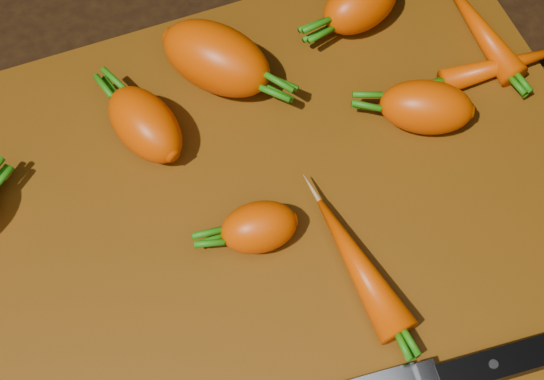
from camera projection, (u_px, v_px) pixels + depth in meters
name	position (u px, v px, depth m)	size (l,w,h in m)	color
ground	(277.00, 222.00, 0.57)	(2.00, 2.00, 0.01)	black
cutting_board	(277.00, 216.00, 0.56)	(0.50, 0.40, 0.01)	#502C07
carrot_1	(259.00, 227.00, 0.53)	(0.05, 0.04, 0.04)	#EE4900
carrot_2	(216.00, 58.00, 0.59)	(0.09, 0.05, 0.05)	#EE4900
carrot_3	(145.00, 124.00, 0.57)	(0.07, 0.04, 0.04)	#EE4900
carrot_4	(361.00, 4.00, 0.62)	(0.07, 0.04, 0.04)	#EE4900
carrot_5	(426.00, 107.00, 0.57)	(0.07, 0.04, 0.04)	#EE4900
carrot_6	(477.00, 25.00, 0.62)	(0.11, 0.02, 0.02)	#EE4900
carrot_7	(509.00, 64.00, 0.61)	(0.12, 0.02, 0.02)	#EE4900
carrot_8	(358.00, 265.00, 0.52)	(0.11, 0.03, 0.03)	#EE4900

